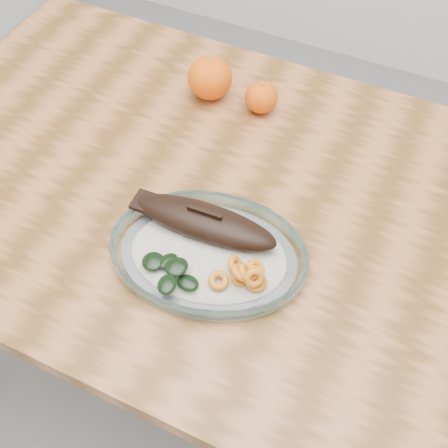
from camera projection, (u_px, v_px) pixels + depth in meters
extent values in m
plane|color=slate|center=(208.00, 354.00, 1.62)|extent=(3.00, 3.00, 0.00)
cube|color=brown|center=(200.00, 192.00, 1.03)|extent=(1.20, 0.80, 0.04)
cylinder|color=brown|center=(91.00, 134.00, 1.65)|extent=(0.06, 0.06, 0.71)
ellipsoid|color=white|center=(209.00, 256.00, 0.92)|extent=(0.66, 0.53, 0.01)
torus|color=#95D6E7|center=(208.00, 252.00, 0.91)|extent=(0.69, 0.69, 0.03)
ellipsoid|color=beige|center=(208.00, 250.00, 0.90)|extent=(0.59, 0.47, 0.02)
ellipsoid|color=black|center=(205.00, 216.00, 0.91)|extent=(0.25, 0.08, 0.04)
ellipsoid|color=black|center=(205.00, 219.00, 0.91)|extent=(0.21, 0.07, 0.02)
cube|color=black|center=(146.00, 196.00, 0.93)|extent=(0.05, 0.04, 0.01)
cube|color=black|center=(204.00, 209.00, 0.89)|extent=(0.06, 0.01, 0.02)
torus|color=#CA520E|center=(257.00, 277.00, 0.85)|extent=(0.03, 0.04, 0.04)
torus|color=#CA520E|center=(218.00, 275.00, 0.85)|extent=(0.05, 0.05, 0.02)
torus|color=#CA520E|center=(255.00, 270.00, 0.86)|extent=(0.04, 0.04, 0.03)
torus|color=#CA520E|center=(256.00, 263.00, 0.87)|extent=(0.05, 0.05, 0.03)
torus|color=#CA520E|center=(242.00, 272.00, 0.86)|extent=(0.05, 0.04, 0.03)
torus|color=#CA520E|center=(236.00, 260.00, 0.87)|extent=(0.04, 0.04, 0.03)
torus|color=#CA520E|center=(255.00, 272.00, 0.84)|extent=(0.04, 0.04, 0.04)
torus|color=#CA520E|center=(245.00, 267.00, 0.84)|extent=(0.04, 0.04, 0.03)
torus|color=#CA520E|center=(240.00, 267.00, 0.84)|extent=(0.05, 0.05, 0.03)
ellipsoid|color=black|center=(152.00, 256.00, 0.88)|extent=(0.05, 0.05, 0.01)
ellipsoid|color=black|center=(167.00, 256.00, 0.88)|extent=(0.04, 0.04, 0.01)
ellipsoid|color=black|center=(187.00, 277.00, 0.85)|extent=(0.04, 0.03, 0.01)
ellipsoid|color=black|center=(176.00, 261.00, 0.86)|extent=(0.05, 0.05, 0.01)
ellipsoid|color=black|center=(175.00, 262.00, 0.86)|extent=(0.04, 0.04, 0.01)
ellipsoid|color=black|center=(166.00, 279.00, 0.84)|extent=(0.04, 0.04, 0.01)
sphere|color=#FF5205|center=(210.00, 78.00, 1.12)|extent=(0.09, 0.09, 0.09)
sphere|color=#FF5205|center=(261.00, 97.00, 1.11)|extent=(0.07, 0.07, 0.07)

